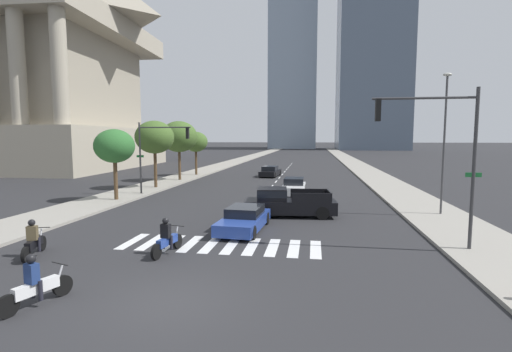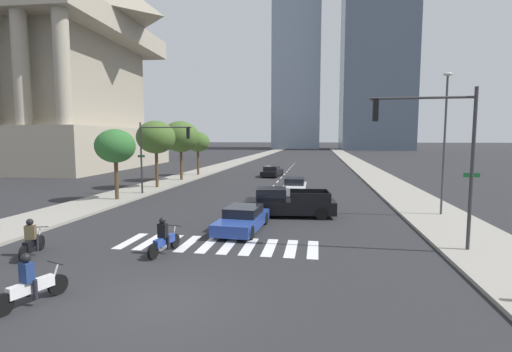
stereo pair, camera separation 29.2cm
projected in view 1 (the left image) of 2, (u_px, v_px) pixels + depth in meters
ground_plane at (171, 303)px, 10.50m from camera, size 800.00×800.00×0.00m
sidewalk_east at (384, 183)px, 38.32m from camera, size 4.00×260.00×0.15m
sidewalk_west at (177, 179)px, 41.67m from camera, size 4.00×260.00×0.15m
crosswalk_near at (221, 245)px, 16.16m from camera, size 8.55×2.59×0.01m
lane_divider_center at (279, 178)px, 43.70m from camera, size 0.14×50.00×0.01m
motorcycle_lead at (167, 239)px, 14.90m from camera, size 0.72×2.17×1.49m
motorcycle_trailing at (36, 285)px, 10.25m from camera, size 0.97×2.09×1.49m
motorcycle_third at (34, 242)px, 14.57m from camera, size 0.96×2.07×1.49m
pickup_truck at (286, 203)px, 22.10m from camera, size 5.46×2.43×1.67m
sedan_white_0 at (294, 187)px, 30.74m from camera, size 1.86×4.56×1.34m
sedan_black_1 at (270, 172)px, 45.08m from camera, size 2.31×4.83×1.26m
sedan_blue_2 at (244, 219)px, 18.76m from camera, size 2.15×4.71×1.18m
traffic_signal_near at (438, 140)px, 14.92m from camera, size 4.28×0.28×6.43m
traffic_signal_far at (159, 145)px, 29.77m from camera, size 4.55×0.28×5.70m
street_lamp_east at (445, 134)px, 21.68m from camera, size 0.50×0.24×8.16m
street_tree_nearest at (114, 146)px, 26.95m from camera, size 2.86×2.86×5.10m
street_tree_second at (155, 137)px, 33.71m from camera, size 3.47×3.47×6.01m
street_tree_third at (179, 137)px, 39.81m from camera, size 3.87×3.87×6.25m
street_tree_fourth at (196, 142)px, 45.50m from camera, size 2.87×2.87×5.23m
war_memorial at (33, 40)px, 56.94m from camera, size 31.21×31.21×37.92m
office_tower_left_skyline at (294, 9)px, 168.41m from camera, size 20.52×29.49×134.91m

